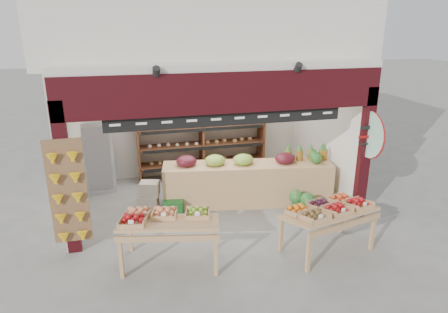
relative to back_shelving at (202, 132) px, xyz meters
The scene contains 11 objects.
ground 2.26m from the back_shelving, 92.63° to the right, with size 60.00×60.00×0.00m, color slate.
shop_structure 2.77m from the back_shelving, 105.39° to the right, with size 6.36×5.12×5.40m.
banana_board 4.20m from the back_shelving, 132.18° to the right, with size 0.60×0.15×1.80m.
gift_sign 4.11m from the back_shelving, 49.19° to the right, with size 0.04×0.93×0.92m.
back_shelving is the anchor object (origin of this frame).
refrigerator 2.53m from the back_shelving, behind, with size 0.66×0.66×1.70m, color silver.
cardboard_stack 2.37m from the back_shelving, 124.86° to the right, with size 1.06×0.77×0.66m.
mid_counter 2.06m from the back_shelving, 71.03° to the right, with size 3.68×1.27×1.12m.
display_table_left 3.94m from the back_shelving, 110.19° to the right, with size 1.72×1.18×1.01m.
display_table_right 4.28m from the back_shelving, 70.80° to the right, with size 1.68×1.19×0.98m.
watermelon_pile 3.40m from the back_shelving, 62.16° to the right, with size 0.72×0.75×0.57m.
Camera 1 is at (-1.71, -7.56, 3.79)m, focal length 32.00 mm.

